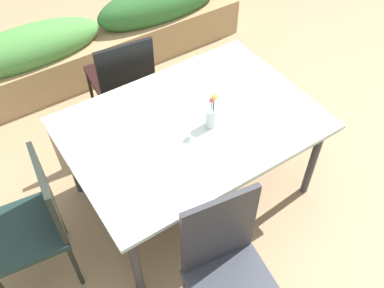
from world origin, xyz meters
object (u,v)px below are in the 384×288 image
(chair_near_left, at_px, (227,267))
(planter_box, at_px, (102,39))
(chair_far_side, at_px, (122,77))
(chair_end_left, at_px, (33,221))
(flower_vase, at_px, (211,114))
(dining_table, at_px, (192,128))

(chair_near_left, relative_size, planter_box, 0.34)
(chair_far_side, relative_size, planter_box, 0.31)
(chair_end_left, relative_size, flower_vase, 3.48)
(chair_near_left, relative_size, chair_end_left, 1.08)
(flower_vase, distance_m, planter_box, 1.86)
(chair_end_left, distance_m, planter_box, 2.11)
(dining_table, bearing_deg, chair_end_left, -179.52)
(chair_near_left, xyz_separation_m, chair_far_side, (0.26, 1.69, -0.00))
(chair_far_side, xyz_separation_m, flower_vase, (0.15, -0.94, 0.27))
(chair_end_left, height_order, flower_vase, flower_vase)
(chair_near_left, bearing_deg, dining_table, -103.45)
(dining_table, relative_size, chair_far_side, 1.73)
(chair_near_left, bearing_deg, flower_vase, -110.59)
(flower_vase, height_order, planter_box, flower_vase)
(dining_table, xyz_separation_m, chair_end_left, (-1.07, -0.01, -0.13))
(chair_end_left, bearing_deg, planter_box, -28.33)
(chair_near_left, height_order, flower_vase, chair_near_left)
(dining_table, distance_m, planter_box, 1.75)
(flower_vase, bearing_deg, planter_box, 88.26)
(chair_end_left, distance_m, chair_far_side, 1.32)
(planter_box, bearing_deg, dining_table, -94.44)
(chair_far_side, relative_size, flower_vase, 3.42)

